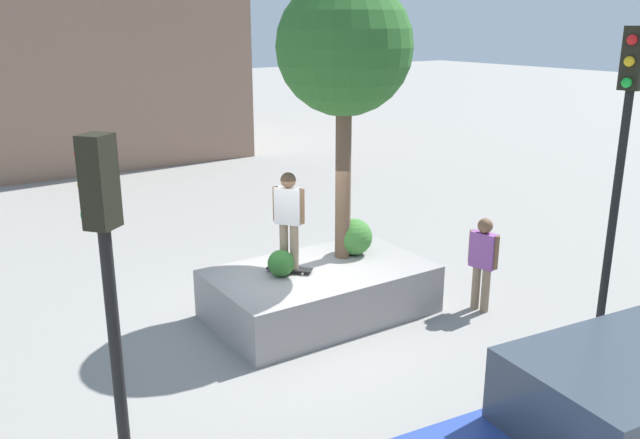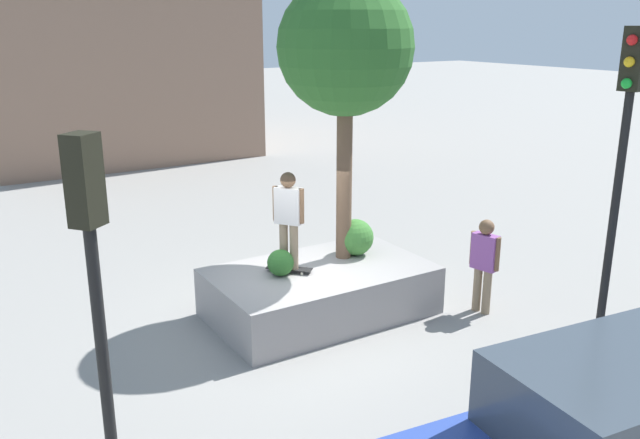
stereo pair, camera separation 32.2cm
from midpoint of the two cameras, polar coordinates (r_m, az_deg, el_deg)
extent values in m
plane|color=gray|center=(11.63, -1.06, -8.98)|extent=(120.00, 120.00, 0.00)
cube|color=gray|center=(11.85, 0.78, -6.18)|extent=(3.81, 2.29, 0.86)
cylinder|color=brown|center=(11.84, 2.88, 3.89)|extent=(0.28, 0.28, 3.12)
sphere|color=#2D6628|center=(11.56, 3.04, 14.60)|extent=(2.34, 2.34, 2.34)
sphere|color=#3D7A33|center=(12.30, 3.81, -1.54)|extent=(0.68, 0.68, 0.68)
sphere|color=#2D6628|center=(11.31, -2.60, -3.74)|extent=(0.46, 0.46, 0.46)
cube|color=black|center=(11.52, -1.86, -4.22)|extent=(0.70, 0.73, 0.02)
sphere|color=beige|center=(11.53, -3.21, -4.41)|extent=(0.06, 0.06, 0.06)
sphere|color=beige|center=(11.68, -2.95, -4.13)|extent=(0.06, 0.06, 0.06)
sphere|color=beige|center=(11.39, -0.75, -4.66)|extent=(0.06, 0.06, 0.06)
sphere|color=beige|center=(11.54, -0.52, -4.37)|extent=(0.06, 0.06, 0.06)
cylinder|color=#847056|center=(11.35, -1.44, -2.35)|extent=(0.15, 0.15, 0.80)
cylinder|color=#847056|center=(11.42, -2.33, -2.23)|extent=(0.15, 0.15, 0.80)
cube|color=silver|center=(11.17, -1.92, 1.19)|extent=(0.42, 0.48, 0.63)
cylinder|color=brown|center=(11.08, -0.79, 1.16)|extent=(0.10, 0.10, 0.59)
cylinder|color=brown|center=(11.26, -3.03, 1.40)|extent=(0.10, 0.10, 0.59)
sphere|color=brown|center=(11.06, -1.94, 3.42)|extent=(0.26, 0.26, 0.26)
cube|color=#38424C|center=(7.23, 25.77, -13.48)|extent=(2.54, 1.82, 0.77)
cylinder|color=black|center=(9.10, 25.05, -15.91)|extent=(0.74, 0.29, 0.72)
cylinder|color=black|center=(6.96, -16.67, -13.38)|extent=(0.12, 0.12, 3.24)
cube|color=black|center=(6.23, -18.22, 3.21)|extent=(0.37, 0.36, 0.85)
sphere|color=red|center=(6.27, -19.52, 5.47)|extent=(0.14, 0.14, 0.14)
sphere|color=gold|center=(6.33, -19.28, 2.99)|extent=(0.14, 0.14, 0.14)
sphere|color=green|center=(6.39, -19.04, 0.55)|extent=(0.14, 0.14, 0.14)
cylinder|color=black|center=(10.50, 24.55, -1.31)|extent=(0.12, 0.12, 4.13)
cube|color=black|center=(10.08, 26.27, 12.28)|extent=(0.29, 0.32, 0.85)
sphere|color=red|center=(9.94, 26.12, 13.69)|extent=(0.14, 0.14, 0.14)
sphere|color=gold|center=(9.95, 25.91, 12.09)|extent=(0.14, 0.14, 0.14)
sphere|color=green|center=(9.96, 25.71, 10.49)|extent=(0.14, 0.14, 0.14)
cylinder|color=#847056|center=(12.36, 14.09, -5.82)|extent=(0.15, 0.15, 0.82)
cylinder|color=#847056|center=(12.27, 14.87, -6.05)|extent=(0.15, 0.15, 0.82)
cube|color=#8C4C99|center=(12.06, 14.73, -2.71)|extent=(0.30, 0.50, 0.64)
cylinder|color=brown|center=(12.17, 13.76, -2.37)|extent=(0.10, 0.10, 0.61)
cylinder|color=brown|center=(11.94, 15.74, -2.89)|extent=(0.10, 0.10, 0.61)
sphere|color=brown|center=(11.92, 14.89, -0.64)|extent=(0.27, 0.27, 0.27)
camera|label=1|loc=(0.16, -89.19, 0.24)|focal=37.22mm
camera|label=2|loc=(0.16, 90.81, -0.24)|focal=37.22mm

